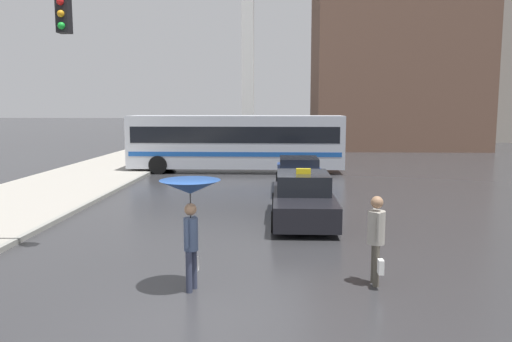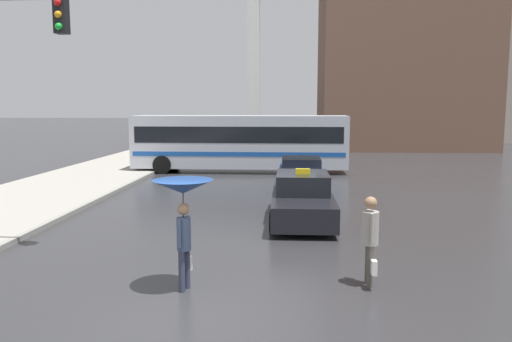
{
  "view_description": "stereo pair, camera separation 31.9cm",
  "coord_description": "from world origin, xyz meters",
  "px_view_note": "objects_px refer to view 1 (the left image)",
  "views": [
    {
      "loc": [
        1.33,
        -7.64,
        3.47
      ],
      "look_at": [
        0.64,
        8.43,
        1.4
      ],
      "focal_mm": 35.0,
      "sensor_mm": 36.0,
      "label": 1
    },
    {
      "loc": [
        1.65,
        -7.62,
        3.47
      ],
      "look_at": [
        0.64,
        8.43,
        1.4
      ],
      "focal_mm": 35.0,
      "sensor_mm": 36.0,
      "label": 2
    }
  ],
  "objects_px": {
    "city_bus": "(236,141)",
    "pedestrian_with_umbrella": "(190,199)",
    "monument_cross": "(248,7)",
    "pedestrian_man": "(376,233)",
    "taxi": "(303,199)",
    "sedan_red": "(299,175)"
  },
  "relations": [
    {
      "from": "city_bus",
      "to": "sedan_red",
      "type": "bearing_deg",
      "value": -151.97
    },
    {
      "from": "taxi",
      "to": "monument_cross",
      "type": "bearing_deg",
      "value": -82.53
    },
    {
      "from": "pedestrian_with_umbrella",
      "to": "pedestrian_man",
      "type": "bearing_deg",
      "value": -67.42
    },
    {
      "from": "pedestrian_with_umbrella",
      "to": "city_bus",
      "type": "bearing_deg",
      "value": 17.16
    },
    {
      "from": "taxi",
      "to": "sedan_red",
      "type": "height_order",
      "value": "taxi"
    },
    {
      "from": "pedestrian_with_umbrella",
      "to": "monument_cross",
      "type": "relative_size",
      "value": 0.11
    },
    {
      "from": "pedestrian_man",
      "to": "pedestrian_with_umbrella",
      "type": "bearing_deg",
      "value": -82.43
    },
    {
      "from": "pedestrian_with_umbrella",
      "to": "pedestrian_man",
      "type": "xyz_separation_m",
      "value": [
        3.54,
        0.46,
        -0.74
      ]
    },
    {
      "from": "sedan_red",
      "to": "city_bus",
      "type": "bearing_deg",
      "value": -62.17
    },
    {
      "from": "city_bus",
      "to": "pedestrian_with_umbrella",
      "type": "bearing_deg",
      "value": -177.82
    },
    {
      "from": "sedan_red",
      "to": "taxi",
      "type": "bearing_deg",
      "value": 88.9
    },
    {
      "from": "sedan_red",
      "to": "pedestrian_with_umbrella",
      "type": "distance_m",
      "value": 12.0
    },
    {
      "from": "city_bus",
      "to": "pedestrian_man",
      "type": "height_order",
      "value": "city_bus"
    },
    {
      "from": "pedestrian_with_umbrella",
      "to": "monument_cross",
      "type": "bearing_deg",
      "value": 16.52
    },
    {
      "from": "sedan_red",
      "to": "pedestrian_with_umbrella",
      "type": "height_order",
      "value": "pedestrian_with_umbrella"
    },
    {
      "from": "sedan_red",
      "to": "pedestrian_man",
      "type": "bearing_deg",
      "value": 95.24
    },
    {
      "from": "taxi",
      "to": "sedan_red",
      "type": "relative_size",
      "value": 1.07
    },
    {
      "from": "city_bus",
      "to": "monument_cross",
      "type": "distance_m",
      "value": 15.27
    },
    {
      "from": "pedestrian_man",
      "to": "city_bus",
      "type": "bearing_deg",
      "value": -166.22
    },
    {
      "from": "taxi",
      "to": "pedestrian_man",
      "type": "xyz_separation_m",
      "value": [
        1.14,
        -5.6,
        0.37
      ]
    },
    {
      "from": "city_bus",
      "to": "pedestrian_with_umbrella",
      "type": "distance_m",
      "value": 17.61
    },
    {
      "from": "taxi",
      "to": "city_bus",
      "type": "distance_m",
      "value": 11.97
    }
  ]
}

